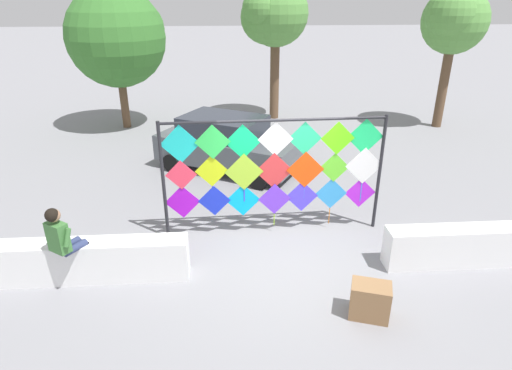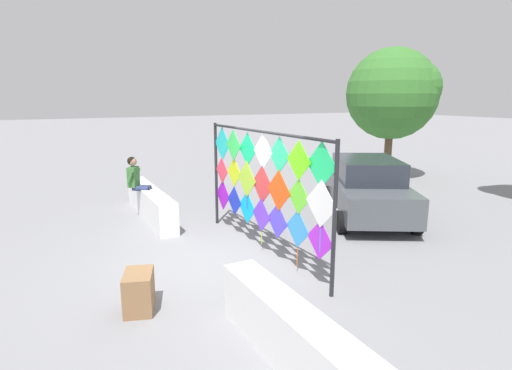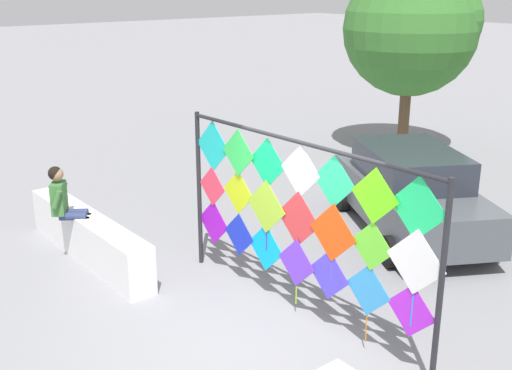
{
  "view_description": "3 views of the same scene",
  "coord_description": "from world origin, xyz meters",
  "px_view_note": "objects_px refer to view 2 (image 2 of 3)",
  "views": [
    {
      "loc": [
        -1.07,
        -6.86,
        4.76
      ],
      "look_at": [
        -0.57,
        0.15,
        1.59
      ],
      "focal_mm": 30.41,
      "sensor_mm": 36.0,
      "label": 1
    },
    {
      "loc": [
        6.86,
        -2.58,
        3.12
      ],
      "look_at": [
        0.46,
        0.77,
        1.56
      ],
      "focal_mm": 28.65,
      "sensor_mm": 36.0,
      "label": 2
    },
    {
      "loc": [
        5.63,
        -4.15,
        4.44
      ],
      "look_at": [
        -0.32,
        0.65,
        1.95
      ],
      "focal_mm": 44.43,
      "sensor_mm": 36.0,
      "label": 3
    }
  ],
  "objects_px": {
    "parked_car": "(367,188)",
    "tree_broadleaf": "(392,93)",
    "cardboard_box_large": "(139,292)",
    "kite_display_rack": "(262,179)",
    "seated_vendor": "(138,182)"
  },
  "relations": [
    {
      "from": "tree_broadleaf",
      "to": "kite_display_rack",
      "type": "bearing_deg",
      "value": -60.05
    },
    {
      "from": "seated_vendor",
      "to": "tree_broadleaf",
      "type": "relative_size",
      "value": 0.33
    },
    {
      "from": "seated_vendor",
      "to": "kite_display_rack",
      "type": "bearing_deg",
      "value": 24.66
    },
    {
      "from": "parked_car",
      "to": "tree_broadleaf",
      "type": "xyz_separation_m",
      "value": [
        -3.75,
        4.5,
        2.5
      ]
    },
    {
      "from": "kite_display_rack",
      "to": "parked_car",
      "type": "height_order",
      "value": "kite_display_rack"
    },
    {
      "from": "parked_car",
      "to": "tree_broadleaf",
      "type": "bearing_deg",
      "value": 129.79
    },
    {
      "from": "kite_display_rack",
      "to": "parked_car",
      "type": "xyz_separation_m",
      "value": [
        -0.95,
        3.66,
        -0.75
      ]
    },
    {
      "from": "kite_display_rack",
      "to": "seated_vendor",
      "type": "relative_size",
      "value": 2.8
    },
    {
      "from": "cardboard_box_large",
      "to": "seated_vendor",
      "type": "bearing_deg",
      "value": 167.78
    },
    {
      "from": "seated_vendor",
      "to": "parked_car",
      "type": "distance_m",
      "value": 5.99
    },
    {
      "from": "kite_display_rack",
      "to": "parked_car",
      "type": "bearing_deg",
      "value": 104.59
    },
    {
      "from": "cardboard_box_large",
      "to": "tree_broadleaf",
      "type": "height_order",
      "value": "tree_broadleaf"
    },
    {
      "from": "kite_display_rack",
      "to": "seated_vendor",
      "type": "xyz_separation_m",
      "value": [
        -3.66,
        -1.68,
        -0.57
      ]
    },
    {
      "from": "parked_car",
      "to": "cardboard_box_large",
      "type": "bearing_deg",
      "value": -71.2
    },
    {
      "from": "cardboard_box_large",
      "to": "tree_broadleaf",
      "type": "relative_size",
      "value": 0.12
    }
  ]
}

